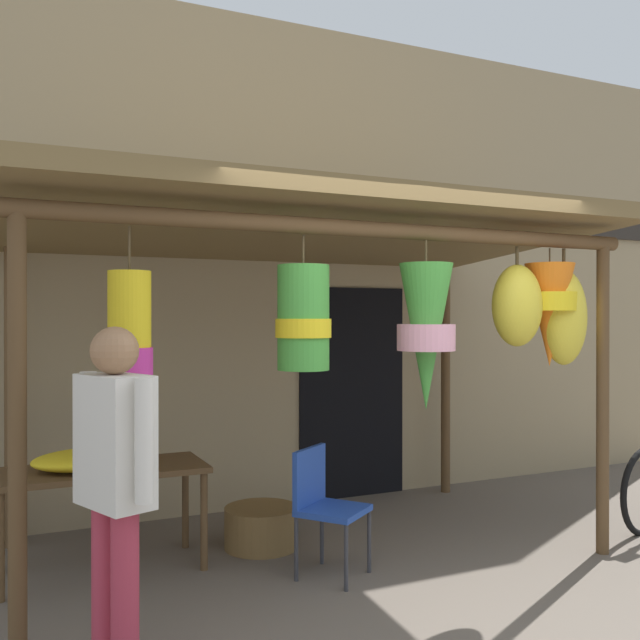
% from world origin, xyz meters
% --- Properties ---
extents(ground_plane, '(30.00, 30.00, 0.00)m').
position_xyz_m(ground_plane, '(0.00, 0.00, 0.00)').
color(ground_plane, '#60564C').
extents(shop_facade, '(10.38, 0.29, 4.43)m').
position_xyz_m(shop_facade, '(0.00, 2.62, 2.21)').
color(shop_facade, '#9E8966').
rests_on(shop_facade, ground_plane).
extents(market_stall_canopy, '(4.41, 2.46, 2.53)m').
position_xyz_m(market_stall_canopy, '(-0.10, 1.04, 2.15)').
color(market_stall_canopy, brown).
rests_on(market_stall_canopy, ground_plane).
extents(display_table, '(1.36, 0.62, 0.70)m').
position_xyz_m(display_table, '(-1.65, 1.44, 0.63)').
color(display_table, brown).
rests_on(display_table, ground_plane).
extents(flower_heap_on_table, '(0.73, 0.51, 0.13)m').
position_xyz_m(flower_heap_on_table, '(-1.73, 1.41, 0.77)').
color(flower_heap_on_table, yellow).
rests_on(flower_heap_on_table, display_table).
extents(folding_chair, '(0.56, 0.56, 0.84)m').
position_xyz_m(folding_chair, '(-0.33, 0.77, 0.50)').
color(folding_chair, '#2347A8').
rests_on(folding_chair, ground_plane).
extents(wicker_basket_spare, '(0.55, 0.55, 0.30)m').
position_xyz_m(wicker_basket_spare, '(-0.51, 1.47, 0.15)').
color(wicker_basket_spare, brown).
rests_on(wicker_basket_spare, ground_plane).
extents(customer_foreground, '(0.35, 0.56, 1.68)m').
position_xyz_m(customer_foreground, '(-1.79, -0.05, 0.99)').
color(customer_foreground, '#B23347').
rests_on(customer_foreground, ground_plane).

